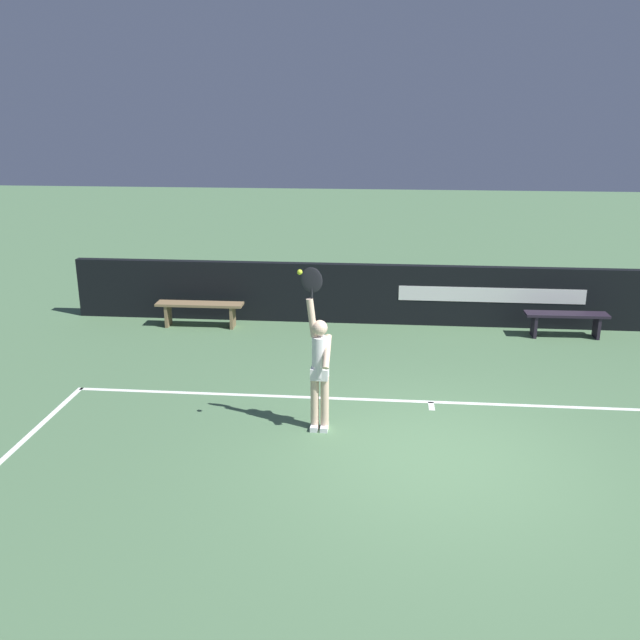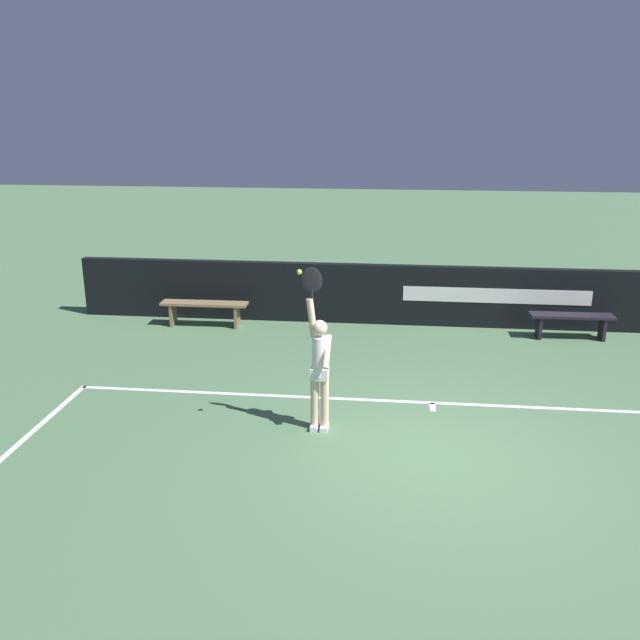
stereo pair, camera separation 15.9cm
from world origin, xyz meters
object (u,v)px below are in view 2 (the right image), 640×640
Objects in this scene: courtside_bench_near at (204,308)px; tennis_player at (319,365)px; courtside_bench_far at (571,320)px; tennis_ball at (299,272)px.

tennis_player is at bearing -57.09° from courtside_bench_near.
courtside_bench_near is 7.20m from courtside_bench_far.
tennis_player reaches higher than courtside_bench_far.
courtside_bench_near is 1.12× the size of courtside_bench_far.
courtside_bench_far is at bearing 45.10° from tennis_player.
tennis_ball is at bearing -134.60° from courtside_bench_far.
tennis_ball reaches higher than courtside_bench_near.
courtside_bench_near is at bearing 119.34° from tennis_ball.
courtside_bench_far is at bearing 45.40° from tennis_ball.
courtside_bench_far is (4.37, 4.38, -0.57)m from tennis_player.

